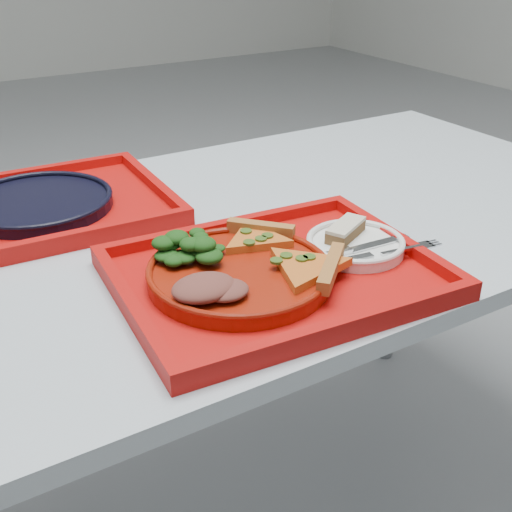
% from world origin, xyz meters
% --- Properties ---
extents(table, '(1.60, 0.80, 0.75)m').
position_xyz_m(table, '(0.00, 0.00, 0.68)').
color(table, '#A8B3BD').
rests_on(table, ground).
extents(tray_main, '(0.47, 0.38, 0.01)m').
position_xyz_m(tray_main, '(-0.04, -0.21, 0.76)').
color(tray_main, '#AE0C09').
rests_on(tray_main, table).
extents(tray_far, '(0.46, 0.37, 0.01)m').
position_xyz_m(tray_far, '(-0.27, 0.21, 0.76)').
color(tray_far, '#AE0C09').
rests_on(tray_far, table).
extents(dinner_plate, '(0.26, 0.26, 0.02)m').
position_xyz_m(dinner_plate, '(-0.09, -0.20, 0.77)').
color(dinner_plate, maroon).
rests_on(dinner_plate, tray_main).
extents(side_plate, '(0.15, 0.15, 0.01)m').
position_xyz_m(side_plate, '(0.11, -0.21, 0.77)').
color(side_plate, white).
rests_on(side_plate, tray_main).
extents(navy_plate, '(0.26, 0.26, 0.02)m').
position_xyz_m(navy_plate, '(-0.27, 0.21, 0.77)').
color(navy_plate, black).
rests_on(navy_plate, tray_far).
extents(pizza_slice_a, '(0.18, 0.18, 0.02)m').
position_xyz_m(pizza_slice_a, '(-0.01, -0.25, 0.79)').
color(pizza_slice_a, orange).
rests_on(pizza_slice_a, dinner_plate).
extents(pizza_slice_b, '(0.16, 0.16, 0.02)m').
position_xyz_m(pizza_slice_b, '(-0.03, -0.14, 0.79)').
color(pizza_slice_b, orange).
rests_on(pizza_slice_b, dinner_plate).
extents(salad_heap, '(0.09, 0.08, 0.05)m').
position_xyz_m(salad_heap, '(-0.13, -0.13, 0.80)').
color(salad_heap, black).
rests_on(salad_heap, dinner_plate).
extents(meat_portion, '(0.09, 0.07, 0.03)m').
position_xyz_m(meat_portion, '(-0.17, -0.24, 0.79)').
color(meat_portion, brown).
rests_on(meat_portion, dinner_plate).
extents(dessert_bar, '(0.09, 0.07, 0.02)m').
position_xyz_m(dessert_bar, '(0.11, -0.19, 0.79)').
color(dessert_bar, '#52351B').
rests_on(dessert_bar, side_plate).
extents(knife, '(0.19, 0.03, 0.01)m').
position_xyz_m(knife, '(0.10, -0.23, 0.78)').
color(knife, silver).
rests_on(knife, side_plate).
extents(fork, '(0.19, 0.05, 0.01)m').
position_xyz_m(fork, '(0.11, -0.26, 0.78)').
color(fork, silver).
rests_on(fork, side_plate).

